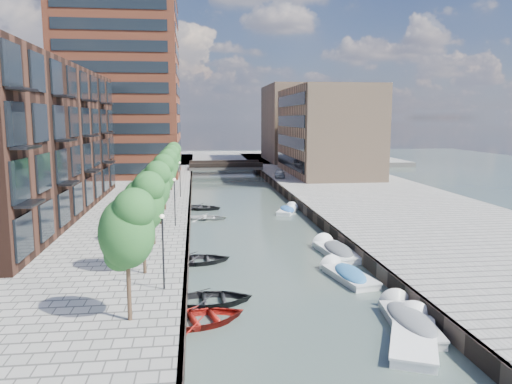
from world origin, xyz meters
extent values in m
plane|color=#38473F|center=(0.00, 40.00, 0.00)|extent=(300.00, 300.00, 0.00)
cube|color=gray|center=(16.00, 40.00, 0.50)|extent=(20.00, 140.00, 1.00)
cube|color=#332823|center=(-6.10, 40.00, 0.50)|extent=(0.25, 140.00, 1.00)
cube|color=#332823|center=(6.10, 40.00, 0.50)|extent=(0.25, 140.00, 1.00)
cube|color=gray|center=(0.00, 100.00, 0.50)|extent=(80.00, 40.00, 1.00)
cube|color=black|center=(-20.00, 30.00, 8.00)|extent=(8.00, 38.00, 14.00)
cube|color=brown|center=(-17.00, 65.00, 16.00)|extent=(18.00, 18.00, 30.00)
cube|color=#A17F62|center=(16.00, 62.00, 8.00)|extent=(12.00, 25.00, 14.00)
cube|color=#A17F62|center=(16.00, 88.00, 9.00)|extent=(12.00, 20.00, 16.00)
cube|color=gray|center=(0.00, 72.00, 1.30)|extent=(13.00, 6.00, 0.60)
cube|color=#332823|center=(0.00, 69.20, 1.90)|extent=(13.00, 0.40, 0.80)
cube|color=#332823|center=(0.00, 74.80, 1.90)|extent=(13.00, 0.40, 0.80)
cylinder|color=#382619|center=(-8.50, 4.00, 2.60)|extent=(0.20, 0.20, 3.20)
ellipsoid|color=#1F5423|center=(-8.50, 4.00, 5.33)|extent=(2.50, 2.50, 3.25)
cylinder|color=#382619|center=(-8.50, 11.00, 2.60)|extent=(0.20, 0.20, 3.20)
ellipsoid|color=#1F5423|center=(-8.50, 11.00, 5.33)|extent=(2.50, 2.50, 3.25)
cylinder|color=#382619|center=(-8.50, 18.00, 2.60)|extent=(0.20, 0.20, 3.20)
ellipsoid|color=#1F5423|center=(-8.50, 18.00, 5.33)|extent=(2.50, 2.50, 3.25)
cylinder|color=#382619|center=(-8.50, 25.00, 2.60)|extent=(0.20, 0.20, 3.20)
ellipsoid|color=#1F5423|center=(-8.50, 25.00, 5.33)|extent=(2.50, 2.50, 3.25)
cylinder|color=#382619|center=(-8.50, 32.00, 2.60)|extent=(0.20, 0.20, 3.20)
ellipsoid|color=#1F5423|center=(-8.50, 32.00, 5.33)|extent=(2.50, 2.50, 3.25)
cylinder|color=#382619|center=(-8.50, 39.00, 2.60)|extent=(0.20, 0.20, 3.20)
ellipsoid|color=#1F5423|center=(-8.50, 39.00, 5.33)|extent=(2.50, 2.50, 3.25)
cylinder|color=#382619|center=(-8.50, 46.00, 2.60)|extent=(0.20, 0.20, 3.20)
ellipsoid|color=#1F5423|center=(-8.50, 46.00, 5.33)|extent=(2.50, 2.50, 3.25)
cylinder|color=black|center=(-7.20, 8.00, 3.00)|extent=(0.10, 0.10, 4.00)
sphere|color=#FFF2CC|center=(-7.20, 8.00, 5.00)|extent=(0.24, 0.24, 0.24)
cylinder|color=black|center=(-7.20, 24.00, 3.00)|extent=(0.10, 0.10, 4.00)
sphere|color=#FFF2CC|center=(-7.20, 24.00, 5.00)|extent=(0.24, 0.24, 0.24)
cylinder|color=black|center=(-7.20, 40.00, 3.00)|extent=(0.10, 0.10, 4.00)
sphere|color=#FFF2CC|center=(-7.20, 40.00, 5.00)|extent=(0.24, 0.24, 0.24)
imported|color=#252427|center=(-5.40, 16.05, 0.00)|extent=(4.86, 3.61, 0.97)
imported|color=black|center=(-4.75, 8.11, 0.00)|extent=(4.91, 3.60, 0.99)
imported|color=maroon|center=(-5.31, 5.51, 0.00)|extent=(5.50, 4.60, 0.98)
imported|color=#B3B2B1|center=(-4.35, 31.24, 0.00)|extent=(4.47, 3.54, 0.83)
imported|color=black|center=(-4.82, 36.94, 0.00)|extent=(5.28, 4.51, 0.92)
cube|color=silver|center=(4.16, 11.12, 0.05)|extent=(2.54, 4.81, 0.65)
cube|color=silver|center=(4.16, 11.12, 0.40)|extent=(2.63, 4.92, 0.10)
cone|color=silver|center=(3.72, 13.37, 0.10)|extent=(1.83, 1.20, 1.69)
ellipsoid|color=#215E99|center=(4.16, 11.12, 0.45)|extent=(2.36, 4.40, 0.56)
cube|color=beige|center=(4.86, 3.71, 0.05)|extent=(2.41, 5.08, 0.69)
cube|color=beige|center=(4.86, 3.71, 0.43)|extent=(2.50, 5.20, 0.11)
cone|color=beige|center=(5.16, 6.14, 0.11)|extent=(1.92, 1.18, 1.81)
ellipsoid|color=slate|center=(4.86, 3.71, 0.48)|extent=(2.25, 4.65, 0.60)
cube|color=white|center=(4.20, 1.94, 0.05)|extent=(3.77, 5.35, 0.71)
cube|color=white|center=(4.20, 1.94, 0.44)|extent=(3.90, 5.49, 0.11)
cone|color=white|center=(5.24, 4.24, 0.11)|extent=(2.10, 1.66, 1.86)
cube|color=white|center=(4.36, 33.89, 0.04)|extent=(2.93, 4.29, 0.57)
cube|color=white|center=(4.36, 33.89, 0.35)|extent=(3.03, 4.39, 0.09)
cone|color=white|center=(5.14, 35.75, 0.09)|extent=(1.68, 1.30, 1.49)
ellipsoid|color=#2256A0|center=(4.36, 33.89, 0.39)|extent=(2.71, 3.93, 0.49)
cube|color=white|center=(5.01, 16.70, 0.06)|extent=(2.50, 5.30, 0.72)
cube|color=white|center=(5.01, 16.70, 0.44)|extent=(2.60, 5.43, 0.11)
cone|color=white|center=(4.70, 19.24, 0.11)|extent=(2.00, 1.22, 1.89)
ellipsoid|color=#4D5054|center=(5.01, 16.70, 0.50)|extent=(2.34, 4.85, 0.62)
imported|color=#ADB0B2|center=(7.50, 57.23, 1.65)|extent=(2.03, 3.98, 1.30)
camera|label=1|loc=(-5.41, -18.22, 10.15)|focal=35.00mm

